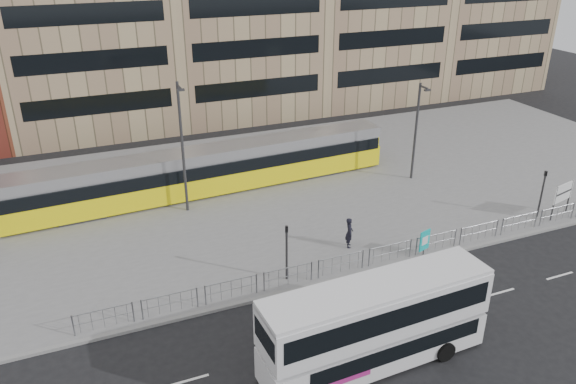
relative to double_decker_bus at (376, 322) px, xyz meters
name	(u,v)px	position (x,y,z in m)	size (l,w,h in m)	color
ground	(357,277)	(2.51, 5.95, -2.12)	(120.00, 120.00, 0.00)	black
plaza	(274,189)	(2.51, 17.95, -2.04)	(64.00, 24.00, 0.15)	slate
kerb	(356,276)	(2.51, 6.00, -2.04)	(64.00, 0.25, 0.17)	gray
pedestrian_barrier	(386,249)	(4.51, 6.45, -1.13)	(32.07, 0.07, 1.10)	gray
road_markings	(416,316)	(3.51, 1.95, -2.11)	(62.00, 0.12, 0.01)	white
double_decker_bus	(376,322)	(0.00, 0.00, 0.00)	(9.86, 2.79, 3.91)	silver
tram	(207,170)	(-1.89, 19.18, -0.40)	(26.61, 3.87, 3.13)	yellow
station_sign	(563,194)	(17.58, 6.97, -0.40)	(1.93, 0.54, 2.26)	#2D2D30
ad_panel	(425,241)	(6.94, 6.35, -1.08)	(0.79, 0.29, 1.51)	#2D2D30
pedestrian	(349,233)	(3.51, 8.73, -1.06)	(0.66, 0.43, 1.81)	black
traffic_light_west	(287,246)	(-1.04, 7.02, 0.01)	(0.22, 0.25, 3.10)	#2D2D30
traffic_light_east	(543,188)	(16.37, 7.50, 0.01)	(0.23, 0.25, 3.10)	#2D2D30
lamp_post_west	(182,144)	(-3.93, 16.82, 2.62)	(0.45, 1.04, 8.42)	#2D2D30
lamp_post_east	(417,127)	(12.44, 15.69, 1.93)	(0.45, 1.04, 7.06)	#2D2D30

